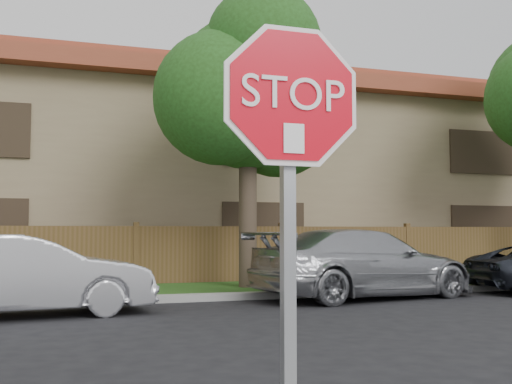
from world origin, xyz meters
name	(u,v)px	position (x,y,z in m)	size (l,w,h in m)	color
far_curb	(153,299)	(0.00, 8.15, 0.07)	(70.00, 0.30, 0.15)	gray
grass_strip	(143,292)	(0.00, 9.80, 0.06)	(70.00, 3.00, 0.12)	#1E4714
fence	(136,257)	(0.00, 11.40, 0.80)	(70.00, 0.12, 1.60)	#513A1C
apartment_building	(119,172)	(0.00, 17.00, 3.53)	(35.20, 9.20, 7.20)	#897455
tree_mid	(250,92)	(2.52, 9.57, 4.87)	(4.80, 3.90, 7.35)	#382B21
stop_sign	(291,159)	(-0.67, -1.48, 1.83)	(1.01, 0.13, 2.55)	gray
sedan_left	(27,275)	(-2.36, 6.79, 0.70)	(1.49, 4.28, 1.41)	silver
sedan_right	(364,264)	(4.54, 7.60, 0.75)	(2.11, 5.20, 1.51)	#A4A6AB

